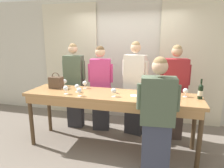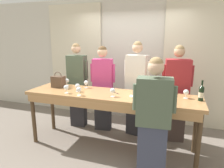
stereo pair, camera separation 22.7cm
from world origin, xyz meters
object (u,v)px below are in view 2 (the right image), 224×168
(wine_glass_center_right, at_px, (186,92))
(guest_pink_top, at_px, (103,87))
(wine_glass_center_mid, at_px, (79,90))
(wine_bottle, at_px, (201,93))
(guest_striped_shirt, at_px, (176,94))
(guest_cream_sweater, at_px, (136,88))
(handbag, at_px, (58,81))
(wine_glass_front_mid, at_px, (113,91))
(wine_glass_center_left, at_px, (66,88))
(guest_olive_jacket, at_px, (78,85))
(wine_glass_back_left, at_px, (78,86))
(host_pouring, at_px, (153,120))
(wine_glass_front_left, at_px, (67,81))
(wine_glass_back_mid, at_px, (86,83))
(tasting_bar, at_px, (110,99))
(wine_glass_front_right, at_px, (143,88))

(wine_glass_center_right, relative_size, guest_pink_top, 0.08)
(wine_glass_center_mid, bearing_deg, wine_bottle, 10.28)
(wine_glass_center_right, height_order, guest_striped_shirt, guest_striped_shirt)
(wine_bottle, height_order, guest_cream_sweater, guest_cream_sweater)
(handbag, xyz_separation_m, wine_glass_center_right, (2.28, 0.03, -0.02))
(wine_glass_front_mid, xyz_separation_m, wine_glass_center_left, (-0.81, -0.06, -0.00))
(guest_cream_sweater, xyz_separation_m, guest_striped_shirt, (0.74, -0.00, -0.05))
(guest_striped_shirt, bearing_deg, guest_olive_jacket, -180.00)
(wine_bottle, relative_size, wine_glass_center_mid, 2.23)
(wine_glass_center_mid, bearing_deg, wine_glass_back_left, 122.99)
(wine_bottle, bearing_deg, wine_glass_front_mid, -170.28)
(wine_glass_back_left, bearing_deg, wine_glass_center_right, 6.01)
(guest_cream_sweater, relative_size, guest_striped_shirt, 1.03)
(host_pouring, bearing_deg, wine_glass_back_left, 159.54)
(handbag, relative_size, wine_glass_front_left, 2.11)
(wine_glass_front_left, xyz_separation_m, guest_pink_top, (0.61, 0.36, -0.17))
(wine_glass_center_left, height_order, wine_glass_back_mid, same)
(tasting_bar, xyz_separation_m, wine_glass_front_right, (0.51, 0.18, 0.19))
(wine_glass_center_left, distance_m, guest_cream_sweater, 1.34)
(guest_cream_sweater, bearing_deg, wine_bottle, -26.79)
(tasting_bar, relative_size, wine_bottle, 9.37)
(wine_glass_center_left, distance_m, host_pouring, 1.58)
(tasting_bar, relative_size, wine_glass_front_right, 20.91)
(wine_glass_back_mid, bearing_deg, wine_glass_front_right, -4.01)
(wine_glass_front_left, bearing_deg, guest_cream_sweater, 15.50)
(wine_glass_front_right, xyz_separation_m, guest_olive_jacket, (-1.48, 0.47, -0.16))
(wine_glass_front_mid, height_order, wine_glass_center_mid, same)
(wine_glass_front_right, xyz_separation_m, wine_glass_back_mid, (-1.08, 0.08, -0.00))
(guest_olive_jacket, relative_size, guest_cream_sweater, 0.97)
(tasting_bar, relative_size, wine_glass_back_left, 20.91)
(tasting_bar, relative_size, handbag, 9.93)
(wine_glass_front_right, relative_size, guest_cream_sweater, 0.08)
(wine_glass_back_left, height_order, guest_pink_top, guest_pink_top)
(wine_glass_front_right, distance_m, guest_pink_top, 1.03)
(wine_glass_front_left, xyz_separation_m, wine_glass_back_mid, (0.43, -0.03, 0.00))
(tasting_bar, relative_size, guest_striped_shirt, 1.64)
(tasting_bar, height_order, guest_pink_top, guest_pink_top)
(wine_glass_front_mid, height_order, guest_cream_sweater, guest_cream_sweater)
(guest_olive_jacket, xyz_separation_m, host_pouring, (1.76, -1.20, -0.07))
(wine_glass_center_mid, distance_m, host_pouring, 1.31)
(wine_bottle, distance_m, guest_pink_top, 1.89)
(wine_glass_front_mid, relative_size, wine_glass_back_mid, 1.00)
(wine_glass_back_mid, xyz_separation_m, host_pouring, (1.36, -0.80, -0.23))
(wine_glass_front_left, height_order, wine_glass_center_left, same)
(wine_glass_center_right, height_order, wine_glass_back_left, same)
(wine_glass_front_left, distance_m, guest_cream_sweater, 1.36)
(wine_glass_center_mid, bearing_deg, wine_glass_front_left, 135.60)
(tasting_bar, height_order, guest_striped_shirt, guest_striped_shirt)
(wine_glass_front_left, relative_size, host_pouring, 0.08)
(wine_glass_center_mid, relative_size, guest_pink_top, 0.08)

